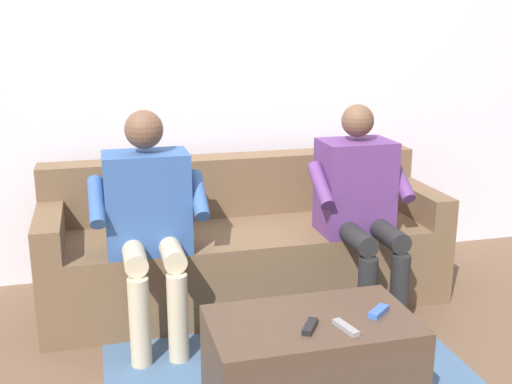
{
  "coord_description": "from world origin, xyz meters",
  "views": [
    {
      "loc": [
        0.81,
        3.24,
        1.59
      ],
      "look_at": [
        0.0,
        0.15,
        0.72
      ],
      "focal_mm": 44.03,
      "sensor_mm": 36.0,
      "label": 1
    }
  ],
  "objects_px": {
    "couch": "(243,247)",
    "remote_black": "(310,326)",
    "person_right_seated": "(149,213)",
    "remote_blue": "(379,312)",
    "coffee_table": "(311,365)",
    "person_left_seated": "(359,198)",
    "remote_gray": "(346,327)"
  },
  "relations": [
    {
      "from": "couch",
      "to": "coffee_table",
      "type": "xyz_separation_m",
      "value": [
        0.0,
        1.2,
        -0.09
      ]
    },
    {
      "from": "coffee_table",
      "to": "remote_black",
      "type": "distance_m",
      "value": 0.24
    },
    {
      "from": "couch",
      "to": "remote_blue",
      "type": "relative_size",
      "value": 19.15
    },
    {
      "from": "person_right_seated",
      "to": "remote_black",
      "type": "xyz_separation_m",
      "value": [
        -0.53,
        0.92,
        -0.23
      ]
    },
    {
      "from": "coffee_table",
      "to": "remote_blue",
      "type": "height_order",
      "value": "remote_blue"
    },
    {
      "from": "remote_black",
      "to": "person_right_seated",
      "type": "bearing_deg",
      "value": -116.41
    },
    {
      "from": "remote_black",
      "to": "coffee_table",
      "type": "bearing_deg",
      "value": -171.78
    },
    {
      "from": "couch",
      "to": "remote_gray",
      "type": "bearing_deg",
      "value": 94.21
    },
    {
      "from": "couch",
      "to": "coffee_table",
      "type": "relative_size",
      "value": 2.7
    },
    {
      "from": "couch",
      "to": "person_left_seated",
      "type": "height_order",
      "value": "person_left_seated"
    },
    {
      "from": "person_left_seated",
      "to": "remote_blue",
      "type": "distance_m",
      "value": 0.95
    },
    {
      "from": "couch",
      "to": "remote_gray",
      "type": "height_order",
      "value": "couch"
    },
    {
      "from": "person_right_seated",
      "to": "remote_gray",
      "type": "distance_m",
      "value": 1.19
    },
    {
      "from": "person_left_seated",
      "to": "remote_blue",
      "type": "relative_size",
      "value": 9.74
    },
    {
      "from": "couch",
      "to": "coffee_table",
      "type": "height_order",
      "value": "couch"
    },
    {
      "from": "person_right_seated",
      "to": "remote_blue",
      "type": "relative_size",
      "value": 9.83
    },
    {
      "from": "person_right_seated",
      "to": "coffee_table",
      "type": "bearing_deg",
      "value": 124.1
    },
    {
      "from": "person_left_seated",
      "to": "person_right_seated",
      "type": "distance_m",
      "value": 1.14
    },
    {
      "from": "couch",
      "to": "person_right_seated",
      "type": "relative_size",
      "value": 1.95
    },
    {
      "from": "person_right_seated",
      "to": "remote_gray",
      "type": "bearing_deg",
      "value": 124.74
    },
    {
      "from": "remote_gray",
      "to": "remote_blue",
      "type": "bearing_deg",
      "value": 102.2
    },
    {
      "from": "coffee_table",
      "to": "person_right_seated",
      "type": "bearing_deg",
      "value": -55.9
    },
    {
      "from": "couch",
      "to": "remote_black",
      "type": "height_order",
      "value": "couch"
    },
    {
      "from": "remote_black",
      "to": "remote_gray",
      "type": "bearing_deg",
      "value": 106.59
    },
    {
      "from": "remote_black",
      "to": "remote_blue",
      "type": "bearing_deg",
      "value": 132.62
    },
    {
      "from": "remote_gray",
      "to": "person_right_seated",
      "type": "bearing_deg",
      "value": -159.62
    },
    {
      "from": "person_right_seated",
      "to": "person_left_seated",
      "type": "bearing_deg",
      "value": -179.75
    },
    {
      "from": "couch",
      "to": "coffee_table",
      "type": "bearing_deg",
      "value": 90.0
    },
    {
      "from": "person_left_seated",
      "to": "remote_gray",
      "type": "height_order",
      "value": "person_left_seated"
    },
    {
      "from": "remote_gray",
      "to": "remote_blue",
      "type": "height_order",
      "value": "remote_blue"
    },
    {
      "from": "coffee_table",
      "to": "person_right_seated",
      "type": "height_order",
      "value": "person_right_seated"
    },
    {
      "from": "couch",
      "to": "person_right_seated",
      "type": "height_order",
      "value": "person_right_seated"
    }
  ]
}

